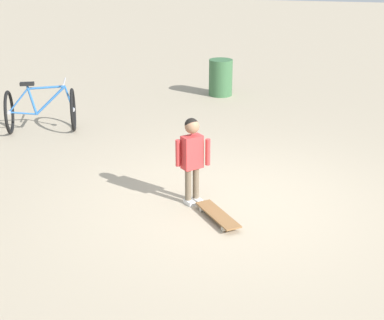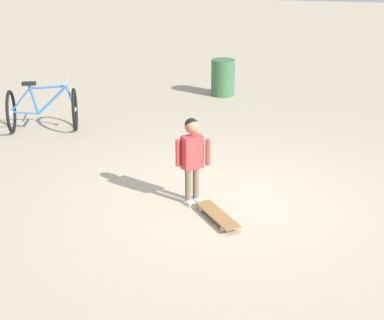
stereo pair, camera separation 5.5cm
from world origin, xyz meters
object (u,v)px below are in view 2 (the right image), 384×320
object	(u,v)px
trash_bin	(223,78)
child_person	(192,152)
skateboard	(217,215)
bicycle_mid	(43,109)

from	to	relation	value
trash_bin	child_person	bearing A→B (deg)	6.18
child_person	skateboard	distance (m)	0.80
child_person	trash_bin	world-z (taller)	child_person
skateboard	bicycle_mid	xyz separation A→B (m)	(-2.47, -3.39, 0.32)
bicycle_mid	trash_bin	xyz separation A→B (m)	(-2.98, 2.45, -0.01)
skateboard	trash_bin	bearing A→B (deg)	-170.28
skateboard	trash_bin	world-z (taller)	trash_bin
child_person	bicycle_mid	size ratio (longest dim) A/B	0.85
bicycle_mid	skateboard	bearing A→B (deg)	53.87
child_person	trash_bin	bearing A→B (deg)	-173.82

